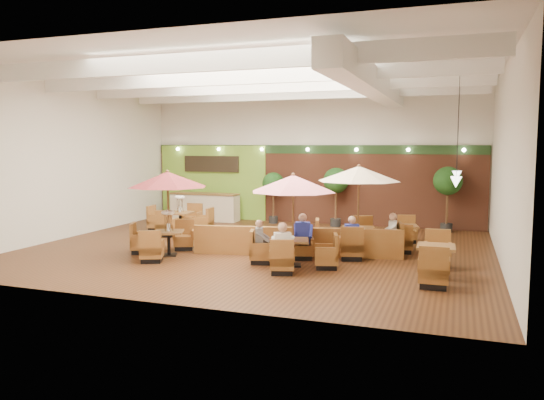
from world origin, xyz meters
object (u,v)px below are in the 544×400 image
at_px(table_1, 293,203).
at_px(table_5, 404,237).
at_px(booth_divider, 296,242).
at_px(table_0, 166,194).
at_px(topiary_2, 448,183).
at_px(topiary_1, 336,183).
at_px(diner_0, 282,243).
at_px(topiary_0, 273,185).
at_px(diner_2, 261,237).
at_px(table_4, 436,262).
at_px(diner_4, 391,230).
at_px(table_3, 180,221).
at_px(diner_3, 352,233).
at_px(table_2, 358,193).
at_px(service_counter, 205,207).
at_px(diner_1, 303,232).

bearing_deg(table_1, table_5, 37.92).
height_order(booth_divider, table_1, table_1).
bearing_deg(table_0, topiary_2, 19.54).
height_order(booth_divider, topiary_2, topiary_2).
bearing_deg(topiary_1, diner_0, -86.84).
distance_m(table_0, topiary_0, 7.14).
relative_size(booth_divider, diner_2, 8.19).
bearing_deg(table_4, diner_4, 119.51).
height_order(topiary_1, diner_0, topiary_1).
bearing_deg(table_1, topiary_2, 45.44).
bearing_deg(table_3, diner_3, -25.84).
bearing_deg(table_2, table_3, 152.76).
height_order(table_5, diner_3, diner_3).
distance_m(topiary_0, topiary_2, 6.83).
bearing_deg(diner_2, diner_4, 105.62).
distance_m(topiary_1, topiary_2, 4.20).
relative_size(diner_2, diner_4, 0.94).
bearing_deg(diner_0, table_4, -12.32).
height_order(table_0, diner_4, table_0).
distance_m(table_0, diner_3, 5.47).
relative_size(service_counter, table_3, 1.16).
xyz_separation_m(booth_divider, diner_2, (-0.64, -1.23, 0.32)).
bearing_deg(topiary_2, diner_1, -121.00).
height_order(table_2, table_4, table_2).
relative_size(topiary_0, topiary_1, 0.90).
relative_size(table_5, topiary_2, 1.02).
relative_size(booth_divider, topiary_2, 2.51).
distance_m(topiary_0, diner_1, 7.00).
distance_m(table_2, diner_4, 1.44).
xyz_separation_m(topiary_1, diner_4, (2.75, -4.88, -0.98)).
bearing_deg(table_0, booth_divider, -5.58).
height_order(diner_0, diner_1, diner_0).
distance_m(booth_divider, topiary_0, 6.66).
distance_m(service_counter, table_4, 12.02).
xyz_separation_m(topiary_2, diner_1, (-3.75, -6.24, -1.05)).
relative_size(service_counter, diner_1, 3.55).
bearing_deg(diner_4, diner_2, 120.78).
relative_size(table_2, table_4, 1.02).
relative_size(table_1, table_3, 0.99).
bearing_deg(diner_1, table_2, -146.24).
bearing_deg(table_2, booth_divider, -161.05).
bearing_deg(diner_2, table_5, 116.59).
height_order(table_4, diner_1, diner_1).
xyz_separation_m(table_0, diner_4, (6.20, 2.21, -1.05)).
height_order(table_3, diner_1, table_3).
xyz_separation_m(booth_divider, topiary_0, (-2.80, 5.93, 1.15)).
bearing_deg(diner_4, table_4, -153.60).
height_order(topiary_2, diner_4, topiary_2).
distance_m(table_4, diner_4, 2.68).
xyz_separation_m(table_0, topiary_0, (0.82, 7.09, -0.24)).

